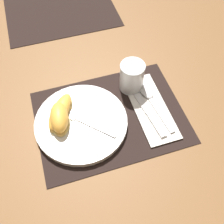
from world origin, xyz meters
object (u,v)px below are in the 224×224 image
citrus_wedge_0 (60,112)px  citrus_wedge_1 (59,118)px  knife (146,108)px  fork (79,118)px  spoon (150,97)px  juice_glass (132,78)px  plate (81,123)px

citrus_wedge_0 → citrus_wedge_1: bearing=-104.4°
knife → fork: size_ratio=1.39×
spoon → citrus_wedge_0: (-0.26, 0.01, 0.02)m
knife → fork: 0.19m
spoon → citrus_wedge_1: bearing=-177.2°
knife → spoon: 0.04m
juice_glass → fork: (-0.18, -0.08, -0.02)m
juice_glass → fork: size_ratio=0.58×
juice_glass → citrus_wedge_0: juice_glass is taller
plate → citrus_wedge_1: bearing=166.2°
plate → spoon: size_ratio=1.34×
citrus_wedge_0 → citrus_wedge_1: (-0.01, -0.02, 0.01)m
knife → citrus_wedge_1: size_ratio=2.08×
fork → citrus_wedge_1: 0.05m
plate → citrus_wedge_1: size_ratio=2.43×
plate → fork: size_ratio=1.62×
citrus_wedge_1 → knife: bearing=-4.8°
plate → citrus_wedge_1: (-0.05, 0.01, 0.03)m
juice_glass → citrus_wedge_1: 0.24m
citrus_wedge_0 → citrus_wedge_1: size_ratio=1.25×
juice_glass → fork: bearing=-156.9°
knife → citrus_wedge_1: bearing=175.2°
plate → spoon: plate is taller
juice_glass → spoon: bearing=-57.9°
juice_glass → spoon: juice_glass is taller
juice_glass → knife: 0.10m
plate → spoon: bearing=7.0°
fork → juice_glass: bearing=23.1°
knife → fork: fork is taller
juice_glass → citrus_wedge_0: (-0.22, -0.05, -0.01)m
plate → spoon: (0.21, 0.03, -0.00)m
knife → spoon: (0.02, 0.03, 0.00)m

